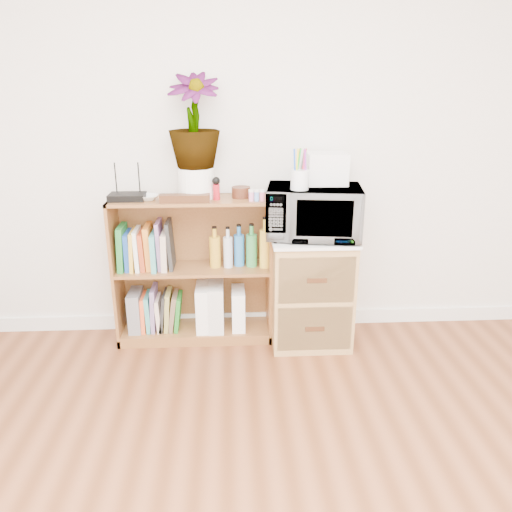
{
  "coord_description": "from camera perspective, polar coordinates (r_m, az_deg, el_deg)",
  "views": [
    {
      "loc": [
        -0.11,
        -0.93,
        1.63
      ],
      "look_at": [
        0.04,
        1.95,
        0.62
      ],
      "focal_mm": 35.0,
      "sensor_mm": 36.0,
      "label": 1
    }
  ],
  "objects": [
    {
      "name": "plant_pot",
      "position": [
        3.11,
        -6.84,
        8.31
      ],
      "size": [
        0.22,
        0.22,
        0.19
      ],
      "primitive_type": "cylinder",
      "color": "white",
      "rests_on": "bookshelf"
    },
    {
      "name": "cookbooks",
      "position": [
        3.23,
        -12.44,
        0.88
      ],
      "size": [
        0.34,
        0.2,
        0.31
      ],
      "color": "#20792F",
      "rests_on": "bookshelf"
    },
    {
      "name": "wooden_bowl",
      "position": [
        3.11,
        -1.73,
        7.29
      ],
      "size": [
        0.11,
        0.11,
        0.07
      ],
      "primitive_type": "cylinder",
      "color": "#3C1B10",
      "rests_on": "bookshelf"
    },
    {
      "name": "liquor_bottles",
      "position": [
        3.19,
        -1.75,
        1.16
      ],
      "size": [
        0.39,
        0.07,
        0.32
      ],
      "color": "gold",
      "rests_on": "bookshelf"
    },
    {
      "name": "magazine_holder_mid",
      "position": [
        3.33,
        -4.57,
        -5.69
      ],
      "size": [
        0.1,
        0.25,
        0.31
      ],
      "primitive_type": "cube",
      "color": "silver",
      "rests_on": "bookshelf"
    },
    {
      "name": "white_bowl",
      "position": [
        3.11,
        -12.28,
        6.55
      ],
      "size": [
        0.13,
        0.13,
        0.03
      ],
      "primitive_type": "imported",
      "color": "silver",
      "rests_on": "bookshelf"
    },
    {
      "name": "small_appliance",
      "position": [
        3.12,
        8.04,
        9.87
      ],
      "size": [
        0.24,
        0.2,
        0.19
      ],
      "primitive_type": "cube",
      "color": "white",
      "rests_on": "microwave"
    },
    {
      "name": "skirting_board",
      "position": [
        3.54,
        -0.98,
        -7.19
      ],
      "size": [
        4.0,
        0.02,
        0.1
      ],
      "primitive_type": "cube",
      "color": "white",
      "rests_on": "ground"
    },
    {
      "name": "microwave",
      "position": [
        3.08,
        6.57,
        5.02
      ],
      "size": [
        0.61,
        0.46,
        0.31
      ],
      "primitive_type": "imported",
      "rotation": [
        0.0,
        0.0,
        -0.14
      ],
      "color": "white",
      "rests_on": "wicker_unit"
    },
    {
      "name": "lower_books",
      "position": [
        3.38,
        -10.77,
        -6.14
      ],
      "size": [
        0.26,
        0.19,
        0.3
      ],
      "color": "#F55B2B",
      "rests_on": "bookshelf"
    },
    {
      "name": "magazine_holder_left",
      "position": [
        3.33,
        -5.98,
        -5.8
      ],
      "size": [
        0.1,
        0.24,
        0.3
      ],
      "primitive_type": "cube",
      "color": "white",
      "rests_on": "bookshelf"
    },
    {
      "name": "router",
      "position": [
        3.14,
        -14.5,
        6.57
      ],
      "size": [
        0.22,
        0.15,
        0.04
      ],
      "primitive_type": "cube",
      "color": "black",
      "rests_on": "bookshelf"
    },
    {
      "name": "trinket_box",
      "position": [
        3.01,
        -8.14,
        6.54
      ],
      "size": [
        0.3,
        0.07,
        0.05
      ],
      "primitive_type": "cube",
      "color": "#341B0E",
      "rests_on": "bookshelf"
    },
    {
      "name": "magazine_holder_right",
      "position": [
        3.34,
        -2.03,
        -5.98
      ],
      "size": [
        0.09,
        0.22,
        0.27
      ],
      "primitive_type": "cube",
      "color": "white",
      "rests_on": "bookshelf"
    },
    {
      "name": "wicker_unit",
      "position": [
        3.26,
        6.19,
        -3.94
      ],
      "size": [
        0.5,
        0.45,
        0.7
      ],
      "primitive_type": "cube",
      "color": "#9E7542",
      "rests_on": "ground"
    },
    {
      "name": "paint_jars",
      "position": [
        3.01,
        0.08,
        6.86
      ],
      "size": [
        0.12,
        0.04,
        0.06
      ],
      "primitive_type": "cube",
      "color": "pink",
      "rests_on": "bookshelf"
    },
    {
      "name": "file_box",
      "position": [
        3.41,
        -13.55,
        -6.04
      ],
      "size": [
        0.08,
        0.21,
        0.27
      ],
      "primitive_type": "cube",
      "color": "slate",
      "rests_on": "bookshelf"
    },
    {
      "name": "potted_plant",
      "position": [
        3.06,
        -7.12,
        15.08
      ],
      "size": [
        0.31,
        0.31,
        0.55
      ],
      "primitive_type": "imported",
      "color": "#346528",
      "rests_on": "plant_pot"
    },
    {
      "name": "kokeshi_doll",
      "position": [
        3.05,
        -4.55,
        7.3
      ],
      "size": [
        0.04,
        0.04,
        0.09
      ],
      "primitive_type": "cylinder",
      "color": "#B41622",
      "rests_on": "bookshelf"
    },
    {
      "name": "bookshelf",
      "position": [
        3.25,
        -7.12,
        -1.66
      ],
      "size": [
        1.0,
        0.3,
        0.95
      ],
      "primitive_type": "cube",
      "color": "brown",
      "rests_on": "ground"
    },
    {
      "name": "pen_cup",
      "position": [
        2.94,
        5.01,
        8.69
      ],
      "size": [
        0.11,
        0.11,
        0.12
      ],
      "primitive_type": "cylinder",
      "color": "white",
      "rests_on": "microwave"
    }
  ]
}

